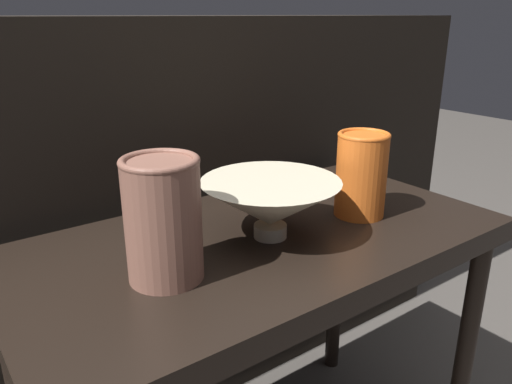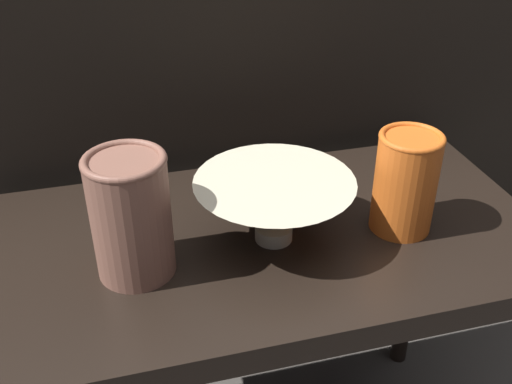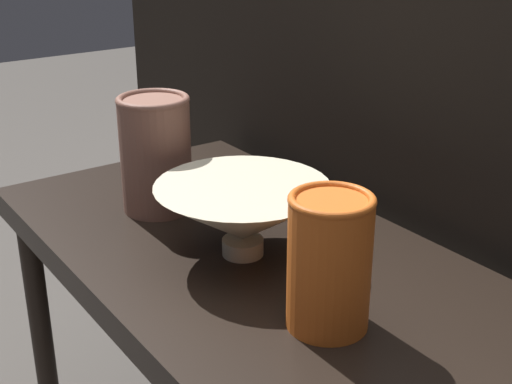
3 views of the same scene
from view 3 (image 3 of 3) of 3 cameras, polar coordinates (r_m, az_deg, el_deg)
table at (r=0.98m, az=-0.50°, el=-7.91°), size 0.82×0.43×0.55m
couch_backdrop at (r=1.32m, az=17.94°, el=-2.70°), size 1.70×0.50×0.89m
bowl at (r=0.91m, az=-1.08°, el=-1.71°), size 0.23×0.23×0.10m
vase_textured_left at (r=1.05m, az=-8.03°, el=3.17°), size 0.11×0.11×0.17m
vase_colorful_right at (r=0.76m, az=5.89°, el=-5.47°), size 0.09×0.09×0.15m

